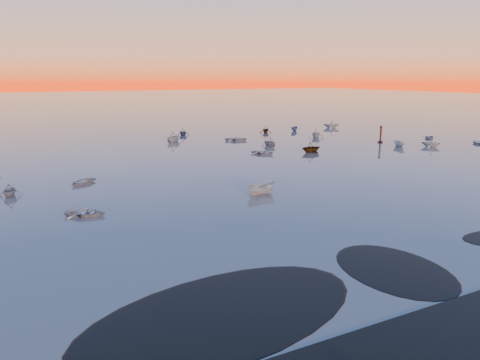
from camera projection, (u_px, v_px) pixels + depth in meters
ground at (118, 128)px, 118.73m from camera, size 600.00×600.00×0.00m
mud_lobes at (480, 270)px, 31.66m from camera, size 140.00×6.00×0.07m
moored_fleet at (186, 155)px, 78.21m from camera, size 124.00×58.00×1.20m
boat_near_left at (86, 216)px, 44.03m from camera, size 3.33×4.01×0.94m
boat_near_center at (261, 194)px, 52.08m from camera, size 2.07×3.96×1.31m
boat_near_right at (431, 147)px, 86.72m from camera, size 3.79×3.44×1.24m
channel_marker at (381, 135)px, 91.94m from camera, size 1.00×1.00×3.57m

